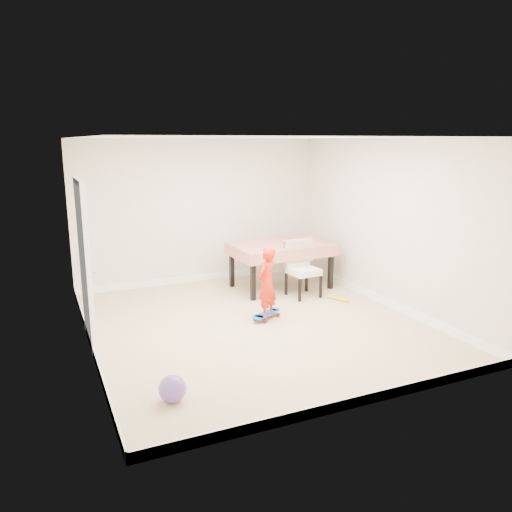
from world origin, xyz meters
name	(u,v)px	position (x,y,z in m)	size (l,w,h in m)	color
ground	(255,324)	(0.00, 0.00, 0.00)	(5.00, 5.00, 0.00)	tan
ceiling	(255,139)	(0.00, 0.00, 2.58)	(4.50, 5.00, 0.04)	white
wall_back	(200,212)	(0.00, 2.48, 1.30)	(4.50, 0.04, 2.60)	silver
wall_front	(363,280)	(0.00, -2.48, 1.30)	(4.50, 0.04, 2.60)	silver
wall_left	(85,249)	(-2.23, 0.00, 1.30)	(0.04, 5.00, 2.60)	silver
wall_right	(387,224)	(2.23, 0.00, 1.30)	(0.04, 5.00, 2.60)	silver
door	(85,266)	(-2.22, 0.30, 1.02)	(0.10, 0.94, 2.11)	white
baseboard_back	(201,278)	(0.00, 2.49, 0.06)	(4.50, 0.02, 0.12)	white
baseboard_front	(358,401)	(0.00, -2.49, 0.06)	(4.50, 0.02, 0.12)	white
baseboard_left	(92,346)	(-2.24, 0.00, 0.06)	(0.02, 5.00, 0.12)	white
baseboard_right	(383,300)	(2.24, 0.00, 0.06)	(0.02, 5.00, 0.12)	white
dining_table	(281,266)	(1.16, 1.49, 0.40)	(1.71, 1.07, 0.81)	red
dining_chair	(304,269)	(1.27, 0.87, 0.47)	(0.52, 0.60, 0.94)	silver
skateboard	(267,316)	(0.24, 0.14, 0.04)	(0.60, 0.22, 0.09)	blue
child	(267,286)	(0.21, 0.08, 0.53)	(0.38, 0.25, 1.06)	red
balloon	(172,389)	(-1.64, -1.65, 0.14)	(0.28, 0.28, 0.28)	#694AB3
foam_toy	(338,298)	(1.69, 0.45, 0.03)	(0.06, 0.06, 0.40)	yellow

